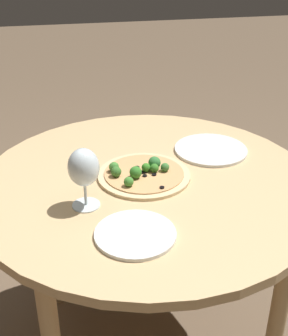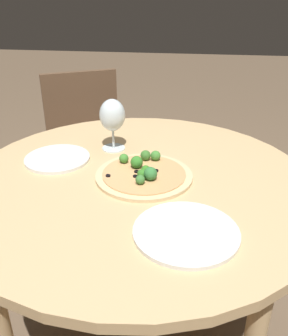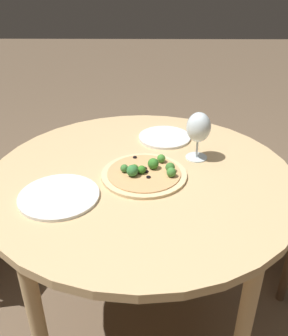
{
  "view_description": "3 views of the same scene",
  "coord_description": "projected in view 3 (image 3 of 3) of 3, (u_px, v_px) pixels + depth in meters",
  "views": [
    {
      "loc": [
        -0.25,
        -1.2,
        1.44
      ],
      "look_at": [
        -0.01,
        0.02,
        0.76
      ],
      "focal_mm": 50.0,
      "sensor_mm": 36.0,
      "label": 1
    },
    {
      "loc": [
        0.94,
        0.14,
        1.26
      ],
      "look_at": [
        -0.01,
        0.02,
        0.76
      ],
      "focal_mm": 40.0,
      "sensor_mm": 36.0,
      "label": 2
    },
    {
      "loc": [
        -0.02,
        1.08,
        1.38
      ],
      "look_at": [
        -0.01,
        0.02,
        0.76
      ],
      "focal_mm": 40.0,
      "sensor_mm": 36.0,
      "label": 3
    }
  ],
  "objects": [
    {
      "name": "ground_plane",
      "position": [
        142.0,
        318.0,
        1.62
      ],
      "size": [
        12.0,
        12.0,
        0.0
      ],
      "primitive_type": "plane",
      "color": "brown"
    },
    {
      "name": "dining_table",
      "position": [
        142.0,
        194.0,
        1.3
      ],
      "size": [
        1.03,
        1.03,
        0.73
      ],
      "color": "tan",
      "rests_on": "ground_plane"
    },
    {
      "name": "pizza",
      "position": [
        145.0,
        173.0,
        1.23
      ],
      "size": [
        0.28,
        0.28,
        0.05
      ],
      "color": "#DBBC89",
      "rests_on": "dining_table"
    },
    {
      "name": "wine_glass",
      "position": [
        199.0,
        128.0,
        1.29
      ],
      "size": [
        0.08,
        0.08,
        0.17
      ],
      "color": "silver",
      "rests_on": "dining_table"
    },
    {
      "name": "plate_near",
      "position": [
        165.0,
        137.0,
        1.49
      ],
      "size": [
        0.21,
        0.21,
        0.01
      ],
      "color": "silver",
      "rests_on": "dining_table"
    },
    {
      "name": "plate_far",
      "position": [
        59.0,
        196.0,
        1.13
      ],
      "size": [
        0.24,
        0.24,
        0.01
      ],
      "color": "silver",
      "rests_on": "dining_table"
    }
  ]
}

